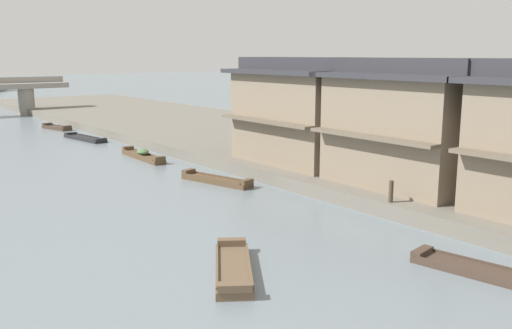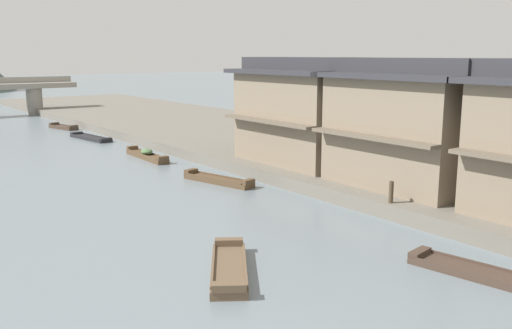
{
  "view_description": "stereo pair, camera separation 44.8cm",
  "coord_description": "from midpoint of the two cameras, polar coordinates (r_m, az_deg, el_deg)",
  "views": [
    {
      "loc": [
        -11.73,
        -1.12,
        6.98
      ],
      "look_at": [
        3.23,
        18.36,
        2.15
      ],
      "focal_mm": 39.34,
      "sensor_mm": 36.0,
      "label": 1
    },
    {
      "loc": [
        -11.37,
        -1.38,
        6.98
      ],
      "look_at": [
        3.23,
        18.36,
        2.15
      ],
      "focal_mm": 39.34,
      "sensor_mm": 36.0,
      "label": 2
    }
  ],
  "objects": [
    {
      "name": "boat_midriver_upstream",
      "position": [
        38.89,
        -11.75,
        0.9
      ],
      "size": [
        0.98,
        5.4,
        0.69
      ],
      "color": "brown",
      "rests_on": "ground"
    },
    {
      "name": "boat_moored_far",
      "position": [
        48.84,
        -17.25,
        2.56
      ],
      "size": [
        1.82,
        5.4,
        0.38
      ],
      "color": "#232326",
      "rests_on": "ground"
    },
    {
      "name": "boat_moored_second",
      "position": [
        56.62,
        -19.81,
        3.55
      ],
      "size": [
        1.81,
        3.8,
        0.47
      ],
      "color": "#423328",
      "rests_on": "ground"
    },
    {
      "name": "mooring_post_dock_mid",
      "position": [
        24.88,
        13.06,
        -2.69
      ],
      "size": [
        0.2,
        0.2,
        0.96
      ],
      "primitive_type": "cylinder",
      "color": "#473828",
      "rests_on": "riverbank_right"
    },
    {
      "name": "riverbank_right",
      "position": [
        42.11,
        3.71,
        2.04
      ],
      "size": [
        18.0,
        110.0,
        0.69
      ],
      "primitive_type": "cube",
      "color": "#6B665B",
      "rests_on": "ground"
    },
    {
      "name": "house_waterfront_narrow",
      "position": [
        33.23,
        3.99,
        5.4
      ],
      "size": [
        5.66,
        8.4,
        6.14
      ],
      "color": "#7F705B",
      "rests_on": "riverbank_right"
    },
    {
      "name": "boat_midriver_drifting",
      "position": [
        31.02,
        -4.47,
        -1.6
      ],
      "size": [
        1.97,
        4.7,
        0.5
      ],
      "color": "brown",
      "rests_on": "ground"
    },
    {
      "name": "boat_moored_nearest",
      "position": [
        18.51,
        -3.04,
        -10.51
      ],
      "size": [
        3.31,
        4.18,
        0.49
      ],
      "color": "brown",
      "rests_on": "ground"
    },
    {
      "name": "house_waterfront_tall",
      "position": [
        27.78,
        14.23,
        3.97
      ],
      "size": [
        5.19,
        7.98,
        6.14
      ],
      "color": "#7F705B",
      "rests_on": "riverbank_right"
    },
    {
      "name": "boat_moored_third",
      "position": [
        19.53,
        22.61,
        -10.33
      ],
      "size": [
        2.02,
        5.51,
        0.37
      ],
      "color": "#423328",
      "rests_on": "ground"
    }
  ]
}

